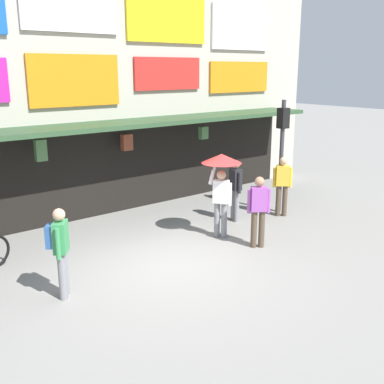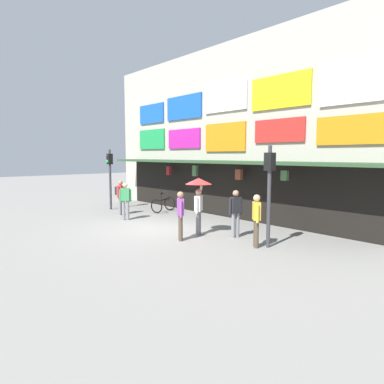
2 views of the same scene
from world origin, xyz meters
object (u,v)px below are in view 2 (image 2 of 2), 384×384
object	(u,v)px
pedestrian_in_yellow	(180,213)
traffic_light_far	(270,180)
pedestrian_with_umbrella	(199,190)
traffic_light_near	(110,170)
pedestrian_in_red	(256,218)
pedestrian_in_blue	(125,198)
bicycle_parked	(163,204)
pedestrian_in_black	(236,211)
pedestrian_in_green	(120,195)

from	to	relation	value
pedestrian_in_yellow	traffic_light_far	bearing A→B (deg)	31.18
traffic_light_far	pedestrian_in_yellow	bearing A→B (deg)	-148.82
pedestrian_with_umbrella	traffic_light_far	bearing A→B (deg)	10.18
pedestrian_in_yellow	pedestrian_with_umbrella	world-z (taller)	pedestrian_with_umbrella
traffic_light_near	traffic_light_far	xyz separation A→B (m)	(10.26, 0.02, 0.00)
traffic_light_far	pedestrian_in_red	size ratio (longest dim) A/B	1.90
traffic_light_near	traffic_light_far	bearing A→B (deg)	0.11
pedestrian_in_yellow	pedestrian_in_blue	size ratio (longest dim) A/B	1.00
bicycle_parked	pedestrian_in_yellow	distance (m)	6.16
pedestrian_in_blue	pedestrian_in_black	xyz separation A→B (m)	(5.48, 1.19, -0.04)
pedestrian_in_blue	pedestrian_in_black	bearing A→B (deg)	12.28
pedestrian_in_black	pedestrian_in_green	bearing A→B (deg)	-174.30
traffic_light_far	pedestrian_in_black	distance (m)	1.98
bicycle_parked	pedestrian_with_umbrella	xyz separation A→B (m)	(5.03, -2.13, 1.25)
pedestrian_in_yellow	bicycle_parked	bearing A→B (deg)	148.95
pedestrian_in_red	pedestrian_with_umbrella	world-z (taller)	pedestrian_with_umbrella
pedestrian_in_black	pedestrian_in_yellow	bearing A→B (deg)	-118.73
bicycle_parked	pedestrian_in_green	world-z (taller)	pedestrian_in_green
traffic_light_far	pedestrian_with_umbrella	size ratio (longest dim) A/B	1.54
traffic_light_near	pedestrian_with_umbrella	world-z (taller)	traffic_light_near
traffic_light_near	bicycle_parked	size ratio (longest dim) A/B	2.44
pedestrian_in_black	pedestrian_with_umbrella	xyz separation A→B (m)	(-1.17, -0.70, 0.69)
traffic_light_near	pedestrian_in_red	distance (m)	10.09
traffic_light_far	pedestrian_in_blue	size ratio (longest dim) A/B	1.90
bicycle_parked	pedestrian_in_green	bearing A→B (deg)	-107.06
bicycle_parked	pedestrian_in_blue	bearing A→B (deg)	-74.77
pedestrian_in_yellow	pedestrian_with_umbrella	xyz separation A→B (m)	(-0.22, 1.03, 0.69)
traffic_light_far	bicycle_parked	xyz separation A→B (m)	(-7.76, 1.64, -1.75)
pedestrian_in_black	pedestrian_with_umbrella	world-z (taller)	pedestrian_with_umbrella
bicycle_parked	pedestrian_in_blue	xyz separation A→B (m)	(0.72, -2.63, 0.59)
pedestrian_in_green	pedestrian_in_blue	bearing A→B (deg)	-20.50
pedestrian_in_yellow	pedestrian_with_umbrella	size ratio (longest dim) A/B	0.81
bicycle_parked	pedestrian_in_yellow	world-z (taller)	pedestrian_in_yellow
traffic_light_near	pedestrian_in_green	distance (m)	2.23
pedestrian_with_umbrella	pedestrian_in_black	bearing A→B (deg)	30.89
bicycle_parked	pedestrian_in_yellow	xyz separation A→B (m)	(5.25, -3.16, 0.55)
traffic_light_far	pedestrian_in_green	world-z (taller)	traffic_light_far
bicycle_parked	pedestrian_in_green	size ratio (longest dim) A/B	0.78
traffic_light_near	pedestrian_in_green	xyz separation A→B (m)	(1.85, -0.46, -1.16)
pedestrian_in_red	traffic_light_far	bearing A→B (deg)	50.54
pedestrian_in_blue	pedestrian_in_red	bearing A→B (deg)	5.76
bicycle_parked	pedestrian_in_black	size ratio (longest dim) A/B	0.78
traffic_light_near	pedestrian_in_green	bearing A→B (deg)	-13.87
bicycle_parked	traffic_light_far	bearing A→B (deg)	-11.94
pedestrian_in_blue	pedestrian_in_black	size ratio (longest dim) A/B	1.00
traffic_light_far	pedestrian_in_blue	xyz separation A→B (m)	(-7.05, -0.99, -1.16)
pedestrian_in_red	pedestrian_in_yellow	bearing A→B (deg)	-151.70
pedestrian_in_blue	pedestrian_with_umbrella	world-z (taller)	pedestrian_with_umbrella
traffic_light_far	pedestrian_in_black	size ratio (longest dim) A/B	1.90
pedestrian_in_black	traffic_light_near	bearing A→B (deg)	-178.51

